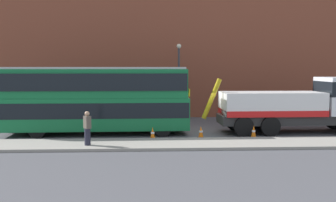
# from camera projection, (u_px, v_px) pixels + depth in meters

# --- Properties ---
(ground_plane) EXTENTS (120.00, 120.00, 0.00)m
(ground_plane) POSITION_uv_depth(u_px,v_px,m) (202.00, 132.00, 24.45)
(ground_plane) COLOR #4C4C51
(near_kerb) EXTENTS (60.00, 2.80, 0.15)m
(near_kerb) POSITION_uv_depth(u_px,v_px,m) (213.00, 144.00, 20.26)
(near_kerb) COLOR gray
(near_kerb) RESTS_ON ground_plane
(building_facade) EXTENTS (60.00, 1.50, 16.00)m
(building_facade) POSITION_uv_depth(u_px,v_px,m) (190.00, 18.00, 31.55)
(building_facade) COLOR brown
(building_facade) RESTS_ON ground_plane
(recovery_tow_truck) EXTENTS (10.16, 2.79, 3.67)m
(recovery_tow_truck) POSITION_uv_depth(u_px,v_px,m) (299.00, 104.00, 24.06)
(recovery_tow_truck) COLOR #2D2D2D
(recovery_tow_truck) RESTS_ON ground_plane
(double_decker_bus) EXTENTS (11.08, 2.73, 4.06)m
(double_decker_bus) POSITION_uv_depth(u_px,v_px,m) (97.00, 97.00, 23.40)
(double_decker_bus) COLOR #146B38
(double_decker_bus) RESTS_ON ground_plane
(pedestrian_onlooker) EXTENTS (0.43, 0.48, 1.71)m
(pedestrian_onlooker) POSITION_uv_depth(u_px,v_px,m) (87.00, 129.00, 19.41)
(pedestrian_onlooker) COLOR #232333
(pedestrian_onlooker) RESTS_ON near_kerb
(traffic_cone_near_bus) EXTENTS (0.36, 0.36, 0.72)m
(traffic_cone_near_bus) POSITION_uv_depth(u_px,v_px,m) (153.00, 134.00, 21.71)
(traffic_cone_near_bus) COLOR orange
(traffic_cone_near_bus) RESTS_ON ground_plane
(traffic_cone_midway) EXTENTS (0.36, 0.36, 0.72)m
(traffic_cone_midway) POSITION_uv_depth(u_px,v_px,m) (201.00, 132.00, 22.17)
(traffic_cone_midway) COLOR orange
(traffic_cone_midway) RESTS_ON ground_plane
(traffic_cone_near_truck) EXTENTS (0.36, 0.36, 0.72)m
(traffic_cone_near_truck) POSITION_uv_depth(u_px,v_px,m) (254.00, 132.00, 22.30)
(traffic_cone_near_truck) COLOR orange
(traffic_cone_near_truck) RESTS_ON ground_plane
(street_lamp) EXTENTS (0.36, 0.36, 5.83)m
(street_lamp) POSITION_uv_depth(u_px,v_px,m) (179.00, 75.00, 29.70)
(street_lamp) COLOR #38383D
(street_lamp) RESTS_ON ground_plane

